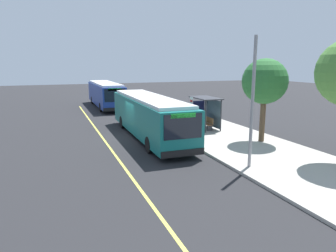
{
  "coord_description": "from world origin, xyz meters",
  "views": [
    {
      "loc": [
        21.46,
        -5.5,
        5.28
      ],
      "look_at": [
        3.3,
        1.41,
        1.31
      ],
      "focal_mm": 33.21,
      "sensor_mm": 36.0,
      "label": 1
    }
  ],
  "objects_px": {
    "transit_bus_main": "(149,115)",
    "transit_bus_second": "(106,94)",
    "waiting_bench": "(206,123)",
    "pedestrian_commuter": "(198,118)",
    "route_sign_post": "(191,111)"
  },
  "relations": [
    {
      "from": "route_sign_post",
      "to": "pedestrian_commuter",
      "type": "relative_size",
      "value": 1.66
    },
    {
      "from": "transit_bus_main",
      "to": "transit_bus_second",
      "type": "relative_size",
      "value": 1.07
    },
    {
      "from": "transit_bus_second",
      "to": "waiting_bench",
      "type": "bearing_deg",
      "value": 17.24
    },
    {
      "from": "transit_bus_second",
      "to": "route_sign_post",
      "type": "bearing_deg",
      "value": 9.44
    },
    {
      "from": "transit_bus_second",
      "to": "route_sign_post",
      "type": "height_order",
      "value": "same"
    },
    {
      "from": "route_sign_post",
      "to": "pedestrian_commuter",
      "type": "bearing_deg",
      "value": 138.26
    },
    {
      "from": "route_sign_post",
      "to": "transit_bus_second",
      "type": "bearing_deg",
      "value": -170.56
    },
    {
      "from": "waiting_bench",
      "to": "transit_bus_main",
      "type": "bearing_deg",
      "value": -85.01
    },
    {
      "from": "transit_bus_main",
      "to": "pedestrian_commuter",
      "type": "xyz_separation_m",
      "value": [
        -0.04,
        3.88,
        -0.5
      ]
    },
    {
      "from": "waiting_bench",
      "to": "pedestrian_commuter",
      "type": "relative_size",
      "value": 0.95
    },
    {
      "from": "pedestrian_commuter",
      "to": "transit_bus_second",
      "type": "bearing_deg",
      "value": -166.18
    },
    {
      "from": "transit_bus_second",
      "to": "pedestrian_commuter",
      "type": "relative_size",
      "value": 6.98
    },
    {
      "from": "waiting_bench",
      "to": "pedestrian_commuter",
      "type": "xyz_separation_m",
      "value": [
        0.38,
        -0.96,
        0.48
      ]
    },
    {
      "from": "transit_bus_main",
      "to": "waiting_bench",
      "type": "bearing_deg",
      "value": 94.99
    },
    {
      "from": "transit_bus_second",
      "to": "pedestrian_commuter",
      "type": "distance_m",
      "value": 17.24
    }
  ]
}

